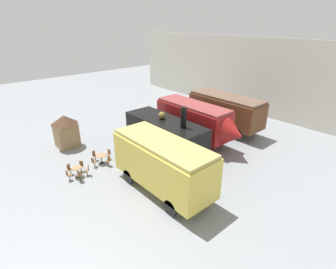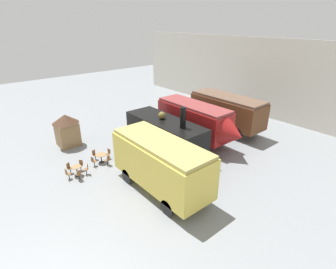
{
  "view_description": "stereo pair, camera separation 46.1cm",
  "coord_description": "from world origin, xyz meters",
  "px_view_note": "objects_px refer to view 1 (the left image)",
  "views": [
    {
      "loc": [
        15.24,
        -12.79,
        10.79
      ],
      "look_at": [
        -0.43,
        1.0,
        1.6
      ],
      "focal_mm": 28.0,
      "sensor_mm": 36.0,
      "label": 1
    },
    {
      "loc": [
        15.54,
        -12.44,
        10.79
      ],
      "look_at": [
        -0.43,
        1.0,
        1.6
      ],
      "focal_mm": 28.0,
      "sensor_mm": 36.0,
      "label": 2
    }
  ],
  "objects_px": {
    "steam_locomotive": "(165,133)",
    "cafe_table_near": "(77,170)",
    "streamlined_locomotive": "(198,121)",
    "cafe_chair_0": "(87,169)",
    "cafe_table_mid": "(101,157)",
    "ticket_kiosk": "(66,129)",
    "passenger_coach_wooden": "(226,109)",
    "passenger_coach_vintage": "(163,162)",
    "visitor_person": "(118,148)"
  },
  "relations": [
    {
      "from": "passenger_coach_wooden",
      "to": "cafe_table_mid",
      "type": "relative_size",
      "value": 9.06
    },
    {
      "from": "passenger_coach_vintage",
      "to": "cafe_table_mid",
      "type": "xyz_separation_m",
      "value": [
        -6.12,
        -1.4,
        -1.59
      ]
    },
    {
      "from": "visitor_person",
      "to": "cafe_chair_0",
      "type": "bearing_deg",
      "value": -73.01
    },
    {
      "from": "passenger_coach_vintage",
      "to": "cafe_table_near",
      "type": "height_order",
      "value": "passenger_coach_vintage"
    },
    {
      "from": "cafe_table_mid",
      "to": "ticket_kiosk",
      "type": "distance_m",
      "value": 5.14
    },
    {
      "from": "cafe_table_mid",
      "to": "visitor_person",
      "type": "relative_size",
      "value": 0.55
    },
    {
      "from": "streamlined_locomotive",
      "to": "cafe_table_near",
      "type": "height_order",
      "value": "streamlined_locomotive"
    },
    {
      "from": "cafe_table_near",
      "to": "cafe_chair_0",
      "type": "height_order",
      "value": "cafe_chair_0"
    },
    {
      "from": "cafe_table_near",
      "to": "passenger_coach_wooden",
      "type": "bearing_deg",
      "value": 84.37
    },
    {
      "from": "steam_locomotive",
      "to": "cafe_table_near",
      "type": "relative_size",
      "value": 10.43
    },
    {
      "from": "visitor_person",
      "to": "steam_locomotive",
      "type": "bearing_deg",
      "value": 58.62
    },
    {
      "from": "streamlined_locomotive",
      "to": "steam_locomotive",
      "type": "height_order",
      "value": "steam_locomotive"
    },
    {
      "from": "cafe_chair_0",
      "to": "ticket_kiosk",
      "type": "height_order",
      "value": "ticket_kiosk"
    },
    {
      "from": "streamlined_locomotive",
      "to": "cafe_chair_0",
      "type": "bearing_deg",
      "value": -98.01
    },
    {
      "from": "cafe_table_mid",
      "to": "cafe_chair_0",
      "type": "bearing_deg",
      "value": -59.49
    },
    {
      "from": "steam_locomotive",
      "to": "passenger_coach_vintage",
      "type": "xyz_separation_m",
      "value": [
        4.05,
        -3.69,
        0.26
      ]
    },
    {
      "from": "steam_locomotive",
      "to": "ticket_kiosk",
      "type": "height_order",
      "value": "steam_locomotive"
    },
    {
      "from": "visitor_person",
      "to": "ticket_kiosk",
      "type": "bearing_deg",
      "value": -153.57
    },
    {
      "from": "cafe_table_mid",
      "to": "ticket_kiosk",
      "type": "height_order",
      "value": "ticket_kiosk"
    },
    {
      "from": "cafe_chair_0",
      "to": "passenger_coach_vintage",
      "type": "bearing_deg",
      "value": 149.42
    },
    {
      "from": "passenger_coach_wooden",
      "to": "cafe_table_mid",
      "type": "distance_m",
      "value": 13.56
    },
    {
      "from": "cafe_table_near",
      "to": "visitor_person",
      "type": "distance_m",
      "value": 4.04
    },
    {
      "from": "steam_locomotive",
      "to": "cafe_table_mid",
      "type": "distance_m",
      "value": 5.65
    },
    {
      "from": "steam_locomotive",
      "to": "visitor_person",
      "type": "relative_size",
      "value": 5.03
    },
    {
      "from": "cafe_table_near",
      "to": "cafe_table_mid",
      "type": "distance_m",
      "value": 2.4
    },
    {
      "from": "passenger_coach_vintage",
      "to": "cafe_chair_0",
      "type": "relative_size",
      "value": 8.63
    },
    {
      "from": "passenger_coach_vintage",
      "to": "cafe_table_near",
      "type": "xyz_separation_m",
      "value": [
        -5.48,
        -3.71,
        -1.61
      ]
    },
    {
      "from": "passenger_coach_wooden",
      "to": "streamlined_locomotive",
      "type": "xyz_separation_m",
      "value": [
        0.29,
        -4.46,
        -0.05
      ]
    },
    {
      "from": "passenger_coach_wooden",
      "to": "ticket_kiosk",
      "type": "xyz_separation_m",
      "value": [
        -7.13,
        -14.07,
        -0.59
      ]
    },
    {
      "from": "passenger_coach_wooden",
      "to": "passenger_coach_vintage",
      "type": "xyz_separation_m",
      "value": [
        3.94,
        -11.88,
        -0.1
      ]
    },
    {
      "from": "cafe_table_near",
      "to": "cafe_table_mid",
      "type": "relative_size",
      "value": 0.88
    },
    {
      "from": "cafe_table_near",
      "to": "steam_locomotive",
      "type": "bearing_deg",
      "value": 79.07
    },
    {
      "from": "steam_locomotive",
      "to": "passenger_coach_vintage",
      "type": "distance_m",
      "value": 5.49
    },
    {
      "from": "streamlined_locomotive",
      "to": "ticket_kiosk",
      "type": "bearing_deg",
      "value": -127.65
    },
    {
      "from": "visitor_person",
      "to": "cafe_table_mid",
      "type": "bearing_deg",
      "value": -88.95
    },
    {
      "from": "streamlined_locomotive",
      "to": "cafe_table_near",
      "type": "xyz_separation_m",
      "value": [
        -1.83,
        -11.14,
        -1.66
      ]
    },
    {
      "from": "passenger_coach_wooden",
      "to": "steam_locomotive",
      "type": "bearing_deg",
      "value": -90.75
    },
    {
      "from": "passenger_coach_wooden",
      "to": "cafe_table_near",
      "type": "relative_size",
      "value": 10.29
    },
    {
      "from": "ticket_kiosk",
      "to": "cafe_chair_0",
      "type": "bearing_deg",
      "value": -8.41
    },
    {
      "from": "steam_locomotive",
      "to": "ticket_kiosk",
      "type": "xyz_separation_m",
      "value": [
        -7.02,
        -5.88,
        -0.24
      ]
    },
    {
      "from": "cafe_table_near",
      "to": "ticket_kiosk",
      "type": "bearing_deg",
      "value": 164.78
    },
    {
      "from": "streamlined_locomotive",
      "to": "steam_locomotive",
      "type": "distance_m",
      "value": 3.77
    },
    {
      "from": "passenger_coach_wooden",
      "to": "streamlined_locomotive",
      "type": "bearing_deg",
      "value": -86.28
    },
    {
      "from": "steam_locomotive",
      "to": "visitor_person",
      "type": "distance_m",
      "value": 4.16
    },
    {
      "from": "passenger_coach_vintage",
      "to": "visitor_person",
      "type": "bearing_deg",
      "value": 177.61
    },
    {
      "from": "steam_locomotive",
      "to": "cafe_table_near",
      "type": "xyz_separation_m",
      "value": [
        -1.43,
        -7.41,
        -1.35
      ]
    },
    {
      "from": "passenger_coach_vintage",
      "to": "streamlined_locomotive",
      "type": "bearing_deg",
      "value": 116.2
    },
    {
      "from": "streamlined_locomotive",
      "to": "cafe_chair_0",
      "type": "xyz_separation_m",
      "value": [
        -1.48,
        -10.49,
        -1.71
      ]
    },
    {
      "from": "passenger_coach_wooden",
      "to": "cafe_table_mid",
      "type": "xyz_separation_m",
      "value": [
        -2.17,
        -13.28,
        -1.69
      ]
    },
    {
      "from": "passenger_coach_vintage",
      "to": "cafe_chair_0",
      "type": "xyz_separation_m",
      "value": [
        -5.13,
        -3.07,
        -1.66
      ]
    }
  ]
}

